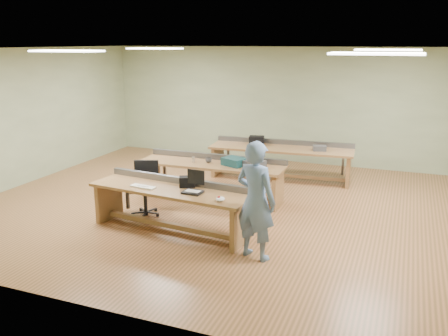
% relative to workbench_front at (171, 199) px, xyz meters
% --- Properties ---
extents(floor, '(10.00, 10.00, 0.00)m').
position_rel_workbench_front_xyz_m(floor, '(0.62, 1.46, -0.56)').
color(floor, '#955C38').
rests_on(floor, ground).
extents(ceiling, '(10.00, 10.00, 0.00)m').
position_rel_workbench_front_xyz_m(ceiling, '(0.62, 1.46, 2.44)').
color(ceiling, silver).
rests_on(ceiling, wall_back).
extents(wall_back, '(10.00, 0.04, 3.00)m').
position_rel_workbench_front_xyz_m(wall_back, '(0.62, 5.46, 0.94)').
color(wall_back, '#9CAC82').
rests_on(wall_back, floor).
extents(wall_front, '(10.00, 0.04, 3.00)m').
position_rel_workbench_front_xyz_m(wall_front, '(0.62, -2.54, 0.94)').
color(wall_front, '#9CAC82').
rests_on(wall_front, floor).
extents(wall_left, '(0.04, 8.00, 3.00)m').
position_rel_workbench_front_xyz_m(wall_left, '(-4.38, 1.46, 0.94)').
color(wall_left, '#9CAC82').
rests_on(wall_left, floor).
extents(fluor_panels, '(6.20, 3.50, 0.03)m').
position_rel_workbench_front_xyz_m(fluor_panels, '(0.62, 1.46, 2.41)').
color(fluor_panels, white).
rests_on(fluor_panels, ceiling).
extents(workbench_front, '(2.90, 1.03, 0.86)m').
position_rel_workbench_front_xyz_m(workbench_front, '(0.00, 0.00, 0.00)').
color(workbench_front, '#91633D').
rests_on(workbench_front, floor).
extents(workbench_mid, '(3.00, 0.85, 0.86)m').
position_rel_workbench_front_xyz_m(workbench_mid, '(-0.02, 1.83, 0.00)').
color(workbench_mid, '#91633D').
rests_on(workbench_mid, floor).
extents(workbench_back, '(3.34, 1.12, 0.86)m').
position_rel_workbench_front_xyz_m(workbench_back, '(0.92, 3.76, 0.01)').
color(workbench_back, '#91633D').
rests_on(workbench_back, floor).
extents(person, '(0.75, 0.60, 1.78)m').
position_rel_workbench_front_xyz_m(person, '(1.64, -0.49, 0.33)').
color(person, slate).
rests_on(person, floor).
extents(laptop_base, '(0.32, 0.27, 0.03)m').
position_rel_workbench_front_xyz_m(laptop_base, '(0.46, -0.11, 0.21)').
color(laptop_base, black).
rests_on(laptop_base, workbench_front).
extents(laptop_screen, '(0.31, 0.03, 0.24)m').
position_rel_workbench_front_xyz_m(laptop_screen, '(0.46, 0.01, 0.44)').
color(laptop_screen, black).
rests_on(laptop_screen, laptop_base).
extents(keyboard, '(0.46, 0.20, 0.03)m').
position_rel_workbench_front_xyz_m(keyboard, '(-0.45, -0.14, 0.21)').
color(keyboard, silver).
rests_on(keyboard, workbench_front).
extents(trackball_mouse, '(0.18, 0.19, 0.07)m').
position_rel_workbench_front_xyz_m(trackball_mouse, '(1.02, -0.32, 0.23)').
color(trackball_mouse, white).
rests_on(trackball_mouse, workbench_front).
extents(camera_bag, '(0.31, 0.26, 0.18)m').
position_rel_workbench_front_xyz_m(camera_bag, '(0.23, 0.17, 0.28)').
color(camera_bag, black).
rests_on(camera_bag, workbench_front).
extents(task_chair, '(0.69, 0.69, 0.99)m').
position_rel_workbench_front_xyz_m(task_chair, '(-0.81, 0.52, -0.19)').
color(task_chair, black).
rests_on(task_chair, floor).
extents(parts_bin_teal, '(0.53, 0.47, 0.15)m').
position_rel_workbench_front_xyz_m(parts_bin_teal, '(0.47, 1.80, 0.27)').
color(parts_bin_teal, '#13393E').
rests_on(parts_bin_teal, workbench_mid).
extents(parts_bin_grey, '(0.55, 0.43, 0.13)m').
position_rel_workbench_front_xyz_m(parts_bin_grey, '(0.83, 1.83, 0.26)').
color(parts_bin_grey, '#38383B').
rests_on(parts_bin_grey, workbench_mid).
extents(mug, '(0.14, 0.14, 0.10)m').
position_rel_workbench_front_xyz_m(mug, '(-0.09, 1.83, 0.24)').
color(mug, '#38383B').
rests_on(mug, workbench_mid).
extents(drinks_can, '(0.08, 0.08, 0.11)m').
position_rel_workbench_front_xyz_m(drinks_can, '(-0.39, 1.73, 0.25)').
color(drinks_can, '#BAB9BE').
rests_on(drinks_can, workbench_mid).
extents(storage_box_back, '(0.39, 0.31, 0.20)m').
position_rel_workbench_front_xyz_m(storage_box_back, '(0.28, 3.86, 0.29)').
color(storage_box_back, black).
rests_on(storage_box_back, workbench_back).
extents(tray_back, '(0.34, 0.28, 0.12)m').
position_rel_workbench_front_xyz_m(tray_back, '(1.81, 3.73, 0.25)').
color(tray_back, '#38383B').
rests_on(tray_back, workbench_back).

